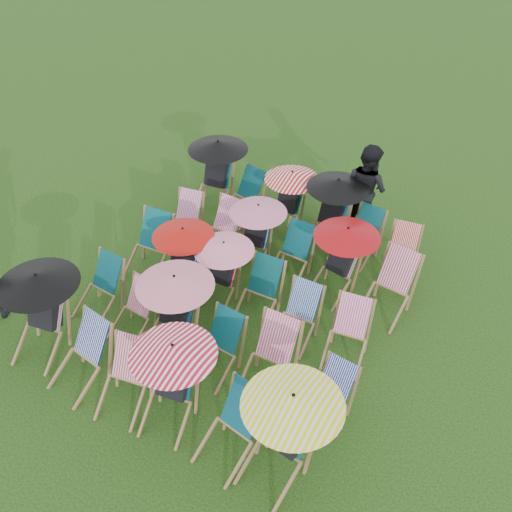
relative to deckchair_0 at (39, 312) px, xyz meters
The scene contains 32 objects.
ground 3.08m from the deckchair_0, 44.87° to the left, with size 100.00×100.00×0.00m, color black.
deckchair_0 is the anchor object (origin of this frame).
deckchair_1 0.97m from the deckchair_0, 12.47° to the right, with size 0.77×0.99×0.99m.
deckchair_2 1.74m from the deckchair_0, ahead, with size 0.77×0.96×0.94m.
deckchair_3 2.41m from the deckchair_0, ahead, with size 1.13×1.22×1.35m.
deckchair_4 3.39m from the deckchair_0, ahead, with size 0.77×0.98×0.97m.
deckchair_5 4.06m from the deckchair_0, ahead, with size 1.22×1.29×1.45m.
deckchair_6 1.07m from the deckchair_0, 81.52° to the left, with size 0.66×0.89×0.92m.
deckchair_7 1.35m from the deckchair_0, 44.46° to the left, with size 0.62×0.82×0.85m.
deckchair_8 1.93m from the deckchair_0, 31.39° to the left, with size 1.15×1.21×1.36m.
deckchair_9 2.67m from the deckchair_0, 20.67° to the left, with size 0.65×0.87×0.90m.
deckchair_10 3.45m from the deckchair_0, 18.19° to the left, with size 0.69×0.95×1.01m.
deckchair_11 4.36m from the deckchair_0, 13.33° to the left, with size 0.61×0.80×0.82m.
deckchair_12 2.24m from the deckchair_0, 84.22° to the left, with size 0.74×0.98×1.02m.
deckchair_13 2.36m from the deckchair_0, 64.96° to the left, with size 1.02×1.08×1.21m.
deckchair_14 2.82m from the deckchair_0, 52.11° to the left, with size 0.98×1.03×1.16m.
deckchair_15 3.31m from the deckchair_0, 42.19° to the left, with size 0.65×0.88×0.93m.
deckchair_16 3.84m from the deckchair_0, 33.02° to the left, with size 0.59×0.82×0.88m.
deckchair_17 4.56m from the deckchair_0, 27.71° to the left, with size 0.71×0.91×0.91m.
deckchair_18 3.33m from the deckchair_0, 86.08° to the left, with size 0.69×0.87×0.85m.
deckchair_19 3.48m from the deckchair_0, 72.61° to the left, with size 0.67×0.90×0.95m.
deckchair_20 3.76m from the deckchair_0, 62.82° to the left, with size 1.00×1.08×1.19m.
deckchair_21 4.16m from the deckchair_0, 53.67° to the left, with size 0.64×0.87×0.91m.
deckchair_22 4.74m from the deckchair_0, 45.67° to the left, with size 1.09×1.16×1.29m.
deckchair_23 5.40m from the deckchair_0, 38.47° to the left, with size 0.75×0.99×1.01m.
deckchair_24 4.54m from the deckchair_0, 88.58° to the left, with size 1.18×1.27×1.40m.
deckchair_25 4.53m from the deckchair_0, 79.66° to the left, with size 0.77×0.96×0.93m.
deckchair_26 4.87m from the deckchair_0, 69.09° to the left, with size 1.03×1.07×1.22m.
deckchair_27 5.26m from the deckchair_0, 59.89° to the left, with size 1.13×1.19×1.34m.
deckchair_28 5.54m from the deckchair_0, 53.41° to the left, with size 0.68×0.88×0.89m.
deckchair_29 6.00m from the deckchair_0, 46.95° to the left, with size 0.67×0.85×0.84m.
person_rear 6.07m from the deckchair_0, 60.23° to the left, with size 0.88×0.68×1.81m, color black.
Camera 1 is at (3.59, -5.61, 6.76)m, focal length 40.00 mm.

